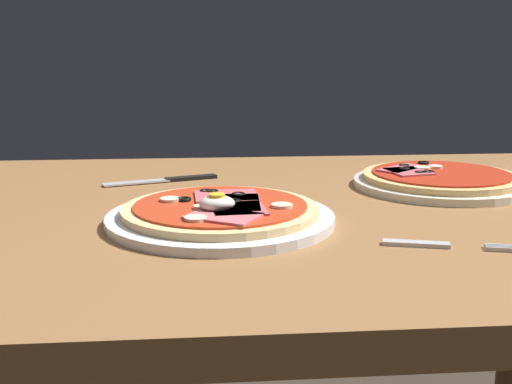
% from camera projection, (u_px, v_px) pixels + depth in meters
% --- Properties ---
extents(dining_table, '(1.19, 0.85, 0.74)m').
position_uv_depth(dining_table, '(304.00, 279.00, 0.94)').
color(dining_table, olive).
rests_on(dining_table, ground).
extents(pizza_foreground, '(0.29, 0.29, 0.05)m').
position_uv_depth(pizza_foreground, '(221.00, 214.00, 0.82)').
color(pizza_foreground, white).
rests_on(pizza_foreground, dining_table).
extents(pizza_across_left, '(0.28, 0.28, 0.03)m').
position_uv_depth(pizza_across_left, '(440.00, 180.00, 1.03)').
color(pizza_across_left, silver).
rests_on(pizza_across_left, dining_table).
extents(fork, '(0.16, 0.06, 0.00)m').
position_uv_depth(fork, '(442.00, 245.00, 0.72)').
color(fork, silver).
rests_on(fork, dining_table).
extents(knife, '(0.19, 0.08, 0.01)m').
position_uv_depth(knife, '(169.00, 180.00, 1.08)').
color(knife, silver).
rests_on(knife, dining_table).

